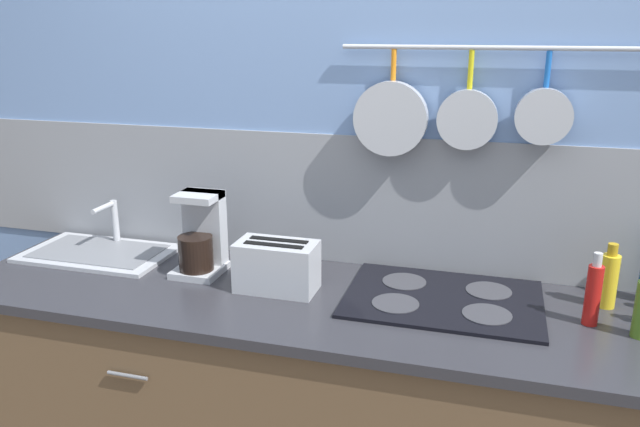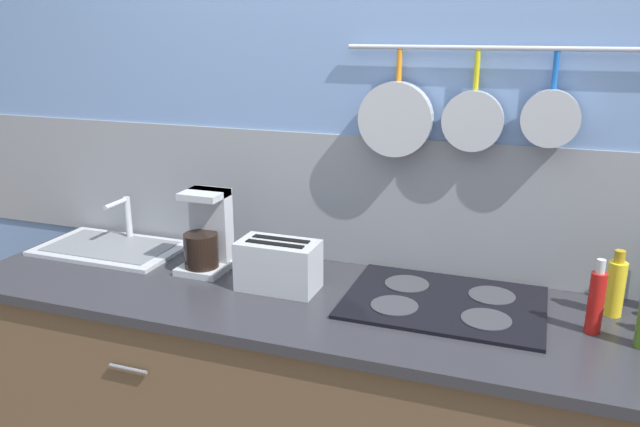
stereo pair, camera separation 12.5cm
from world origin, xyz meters
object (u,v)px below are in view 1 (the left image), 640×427
Objects in this scene: coffee_maker at (201,239)px; toaster at (277,266)px; bottle_hot_sauce at (593,293)px; bottle_dish_soap at (609,279)px.

coffee_maker is 0.33m from toaster.
coffee_maker is 1.32m from bottle_hot_sauce.
bottle_dish_soap is (1.38, 0.08, -0.03)m from coffee_maker.
coffee_maker is 1.03× the size of toaster.
bottle_dish_soap is (1.06, 0.17, 0.01)m from toaster.
bottle_hot_sauce is 0.16m from bottle_dish_soap.
bottle_dish_soap is at bearing 3.49° from coffee_maker.
toaster is at bearing -14.44° from coffee_maker.
bottle_hot_sauce is at bearing -2.74° from coffee_maker.
coffee_maker is 1.40× the size of bottle_dish_soap.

